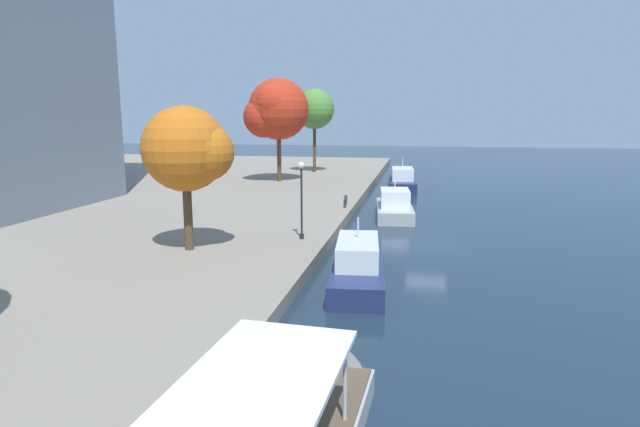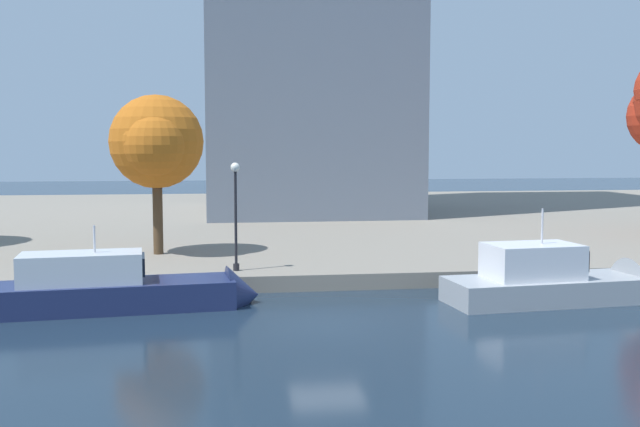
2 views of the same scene
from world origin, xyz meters
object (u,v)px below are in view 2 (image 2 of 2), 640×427
object	(u,v)px
motor_yacht_2	(560,286)
lamp_post	(236,205)
mooring_bollard_0	(530,257)
tree_1	(155,143)
motor_yacht_1	(118,294)
mooring_bollard_1	(497,259)

from	to	relation	value
motor_yacht_2	lamp_post	distance (m)	13.57
mooring_bollard_0	tree_1	xyz separation A→B (m)	(-16.63, 6.04, 5.06)
motor_yacht_1	lamp_post	distance (m)	6.63
motor_yacht_1	mooring_bollard_0	size ratio (longest dim) A/B	13.28
mooring_bollard_0	tree_1	bearing A→B (deg)	160.03
motor_yacht_1	tree_1	bearing A→B (deg)	79.72
motor_yacht_2	mooring_bollard_1	distance (m)	4.04
motor_yacht_2	tree_1	xyz separation A→B (m)	(-16.04, 10.09, 5.56)
mooring_bollard_1	tree_1	world-z (taller)	tree_1
mooring_bollard_0	lamp_post	distance (m)	13.16
lamp_post	tree_1	bearing A→B (deg)	125.43
lamp_post	tree_1	xyz separation A→B (m)	(-3.71, 5.21, 2.66)
motor_yacht_1	motor_yacht_2	world-z (taller)	motor_yacht_2
mooring_bollard_1	tree_1	xyz separation A→B (m)	(-15.03, 6.20, 5.09)
mooring_bollard_1	tree_1	distance (m)	17.04
motor_yacht_2	mooring_bollard_0	world-z (taller)	motor_yacht_2
motor_yacht_2	mooring_bollard_0	bearing A→B (deg)	76.35
lamp_post	tree_1	distance (m)	6.93
motor_yacht_2	mooring_bollard_0	xyz separation A→B (m)	(0.59, 4.05, 0.50)
motor_yacht_2	mooring_bollard_1	bearing A→B (deg)	99.20
motor_yacht_2	tree_1	bearing A→B (deg)	142.42
motor_yacht_2	tree_1	size ratio (longest dim) A/B	1.13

